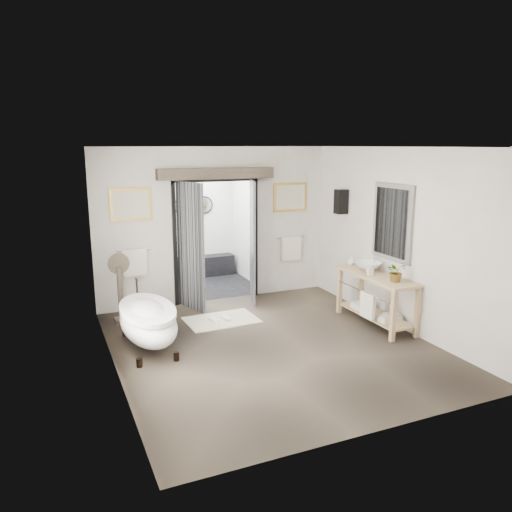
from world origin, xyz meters
The scene contains 13 objects.
ground_plane centered at (0.00, 0.00, 0.00)m, with size 5.00×5.00×0.00m, color brown.
room_shell centered at (-0.04, -0.13, 1.86)m, with size 4.52×5.02×2.91m.
shower_room centered at (0.00, 3.99, 0.91)m, with size 2.22×2.01×2.51m.
back_wall_dressing centered at (0.00, 2.32, 1.56)m, with size 3.82×0.79×2.52m.
clawfoot_tub centered at (-1.70, 0.67, 0.41)m, with size 0.77×1.73×0.85m.
vanity centered at (1.95, 0.15, 0.51)m, with size 0.57×1.60×0.85m.
pedestal_mirror centered at (-1.90, 1.90, 0.52)m, with size 0.35×0.23×1.20m.
rug centered at (-0.32, 1.34, 0.01)m, with size 1.20×0.80×0.01m, color beige.
slippers centered at (-0.36, 1.32, 0.04)m, with size 0.34×0.25×0.05m.
basin centered at (1.98, 0.43, 0.93)m, with size 0.45×0.45×0.16m, color white.
plant centered at (1.97, -0.31, 1.02)m, with size 0.30×0.26×0.33m, color gray.
soap_bottle_a centered at (1.85, 0.18, 0.94)m, with size 0.08×0.09×0.19m, color gray.
soap_bottle_b centered at (1.95, 0.88, 0.93)m, with size 0.13×0.13×0.17m, color gray.
Camera 1 is at (-2.98, -6.30, 2.93)m, focal length 35.00 mm.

